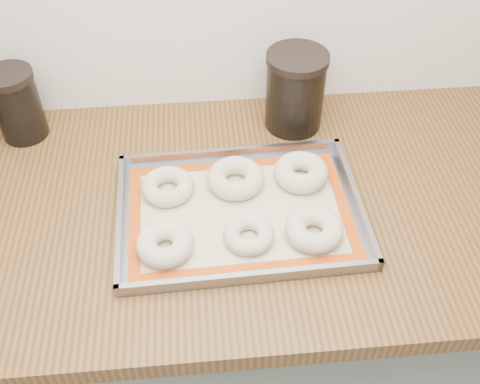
{
  "coord_description": "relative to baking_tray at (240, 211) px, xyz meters",
  "views": [
    {
      "loc": [
        0.13,
        0.92,
        1.7
      ],
      "look_at": [
        0.2,
        1.63,
        0.96
      ],
      "focal_mm": 42.0,
      "sensor_mm": 36.0,
      "label": 1
    }
  ],
  "objects": [
    {
      "name": "countertop",
      "position": [
        -0.2,
        0.04,
        -0.03
      ],
      "size": [
        3.06,
        0.68,
        0.04
      ],
      "primitive_type": "cube",
      "color": "brown",
      "rests_on": "cabinet"
    },
    {
      "name": "bagel_front_right",
      "position": [
        0.13,
        -0.07,
        0.02
      ],
      "size": [
        0.13,
        0.13,
        0.04
      ],
      "primitive_type": "torus",
      "rotation": [
        0.0,
        0.0,
        -0.32
      ],
      "color": "beige",
      "rests_on": "baking_mat"
    },
    {
      "name": "bagel_back_mid",
      "position": [
        -0.0,
        0.07,
        0.02
      ],
      "size": [
        0.14,
        0.14,
        0.04
      ],
      "primitive_type": "torus",
      "rotation": [
        0.0,
        0.0,
        0.28
      ],
      "color": "beige",
      "rests_on": "baking_mat"
    },
    {
      "name": "canister_mid",
      "position": [
        -0.45,
        0.28,
        0.07
      ],
      "size": [
        0.1,
        0.1,
        0.16
      ],
      "color": "black",
      "rests_on": "countertop"
    },
    {
      "name": "bagel_back_right",
      "position": [
        0.13,
        0.08,
        0.02
      ],
      "size": [
        0.13,
        0.13,
        0.04
      ],
      "primitive_type": "torus",
      "rotation": [
        0.0,
        0.0,
        0.21
      ],
      "color": "beige",
      "rests_on": "baking_mat"
    },
    {
      "name": "bagel_front_mid",
      "position": [
        0.01,
        -0.07,
        0.01
      ],
      "size": [
        0.11,
        0.11,
        0.03
      ],
      "primitive_type": "torus",
      "rotation": [
        0.0,
        0.0,
        -0.2
      ],
      "color": "beige",
      "rests_on": "baking_mat"
    },
    {
      "name": "cabinet",
      "position": [
        -0.2,
        0.04,
        -0.48
      ],
      "size": [
        3.0,
        0.65,
        0.86
      ],
      "primitive_type": "cube",
      "color": "slate",
      "rests_on": "floor"
    },
    {
      "name": "canister_right",
      "position": [
        0.14,
        0.26,
        0.08
      ],
      "size": [
        0.13,
        0.13,
        0.18
      ],
      "color": "black",
      "rests_on": "countertop"
    },
    {
      "name": "bagel_back_left",
      "position": [
        -0.14,
        0.07,
        0.01
      ],
      "size": [
        0.13,
        0.13,
        0.03
      ],
      "primitive_type": "torus",
      "rotation": [
        0.0,
        0.0,
        0.37
      ],
      "color": "beige",
      "rests_on": "baking_mat"
    },
    {
      "name": "baking_mat",
      "position": [
        0.0,
        0.0,
        -0.0
      ],
      "size": [
        0.43,
        0.3,
        0.0
      ],
      "rotation": [
        0.0,
        0.0,
        0.03
      ],
      "color": "#C6B793",
      "rests_on": "baking_tray"
    },
    {
      "name": "baking_tray",
      "position": [
        0.0,
        0.0,
        0.0
      ],
      "size": [
        0.47,
        0.34,
        0.03
      ],
      "rotation": [
        0.0,
        0.0,
        0.03
      ],
      "color": "gray",
      "rests_on": "countertop"
    },
    {
      "name": "bagel_front_left",
      "position": [
        -0.14,
        -0.08,
        0.02
      ],
      "size": [
        0.12,
        0.12,
        0.04
      ],
      "primitive_type": "torus",
      "rotation": [
        0.0,
        0.0,
        -0.21
      ],
      "color": "beige",
      "rests_on": "baking_mat"
    }
  ]
}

